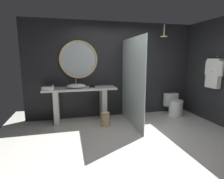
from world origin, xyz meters
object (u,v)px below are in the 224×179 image
Objects in this scene: folded_hand_towel at (48,88)px; rain_shower_head at (164,35)px; tissue_box at (92,86)px; round_wall_mirror at (79,60)px; toilet at (174,105)px; tumbler_cup at (53,87)px; vessel_sink at (76,86)px; waste_bin at (105,119)px; hanging_bathrobe at (214,72)px.

rain_shower_head is at bearing 0.31° from folded_hand_towel.
tissue_box is 0.78m from round_wall_mirror.
rain_shower_head is 3.23m from folded_hand_towel.
toilet is at bearing 8.08° from rain_shower_head.
tumbler_cup is at bearing 177.82° from toilet.
rain_shower_head reaches higher than tissue_box.
tissue_box is at bearing -3.18° from tumbler_cup.
vessel_sink is 0.68m from folded_hand_towel.
waste_bin is (0.65, -0.46, -0.76)m from vessel_sink.
rain_shower_head is at bearing -3.38° from vessel_sink.
tissue_box is at bearing -39.23° from round_wall_mirror.
vessel_sink is at bearing -109.70° from round_wall_mirror.
tissue_box is 0.16× the size of hanging_bathrobe.
vessel_sink is 0.58m from tumbler_cup.
round_wall_mirror is 1.68m from waste_bin.
waste_bin is at bearing -169.50° from toilet.
toilet is (3.36, -0.13, -0.66)m from tumbler_cup.
vessel_sink is 0.71m from round_wall_mirror.
rain_shower_head is (1.90, -0.14, 1.29)m from tissue_box.
round_wall_mirror is 3.40m from hanging_bathrobe.
toilet is at bearing 122.32° from hanging_bathrobe.
round_wall_mirror reaches higher than hanging_bathrobe.
tumbler_cup is 3.42m from toilet.
waste_bin is at bearing 171.35° from hanging_bathrobe.
round_wall_mirror reaches higher than tissue_box.
folded_hand_towel is at bearing 166.67° from waste_bin.
round_wall_mirror is 3.01m from toilet.
hanging_bathrobe is at bearing -13.48° from tumbler_cup.
round_wall_mirror is 2.33m from rain_shower_head.
vessel_sink is 0.40m from tissue_box.
vessel_sink reaches higher than waste_bin.
vessel_sink is 1.33× the size of waste_bin.
round_wall_mirror is at bearing 140.77° from tissue_box.
tissue_box is at bearing 175.69° from rain_shower_head.
tumbler_cup reaches higher than toilet.
round_wall_mirror is at bearing 28.54° from folded_hand_towel.
rain_shower_head reaches higher than hanging_bathrobe.
tumbler_cup is 0.68× the size of tissue_box.
tissue_box is 0.13× the size of round_wall_mirror.
toilet is (-0.50, 0.80, -1.01)m from hanging_bathrobe.
rain_shower_head is 0.54× the size of toilet.
hanging_bathrobe reaches higher than vessel_sink.
toilet is (2.69, -0.33, -1.32)m from round_wall_mirror.
hanging_bathrobe is 1.38m from toilet.
waste_bin is 1.54m from folded_hand_towel.
hanging_bathrobe is (3.86, -0.93, 0.35)m from tumbler_cup.
tumbler_cup is at bearing 176.07° from rain_shower_head.
rain_shower_head reaches higher than toilet.
waste_bin is at bearing -52.45° from round_wall_mirror.
folded_hand_towel is (-0.76, -0.41, -0.67)m from round_wall_mirror.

